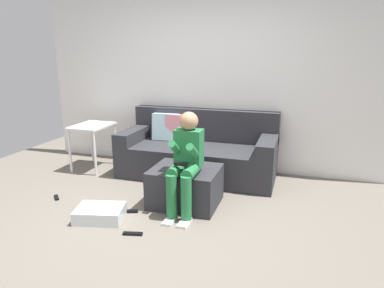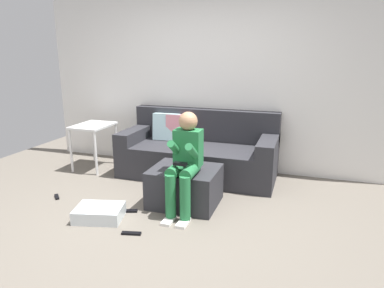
% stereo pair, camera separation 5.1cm
% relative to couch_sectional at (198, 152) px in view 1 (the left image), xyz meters
% --- Properties ---
extents(ground_plane, '(6.75, 6.75, 0.00)m').
position_rel_couch_sectional_xyz_m(ground_plane, '(0.03, -1.60, -0.33)').
color(ground_plane, '#6B6359').
extents(wall_back, '(5.19, 0.10, 2.67)m').
position_rel_couch_sectional_xyz_m(wall_back, '(0.03, 0.45, 1.01)').
color(wall_back, white).
rests_on(wall_back, ground_plane).
extents(couch_sectional, '(2.15, 0.92, 0.90)m').
position_rel_couch_sectional_xyz_m(couch_sectional, '(0.00, 0.00, 0.00)').
color(couch_sectional, '#2D2D33').
rests_on(couch_sectional, ground_plane).
extents(ottoman, '(0.76, 0.63, 0.43)m').
position_rel_couch_sectional_xyz_m(ottoman, '(0.16, -1.00, -0.11)').
color(ottoman, '#2D2D33').
rests_on(ottoman, ground_plane).
extents(person_seated, '(0.29, 0.61, 1.10)m').
position_rel_couch_sectional_xyz_m(person_seated, '(0.23, -1.19, 0.27)').
color(person_seated, '#26723F').
rests_on(person_seated, ground_plane).
extents(storage_bin, '(0.56, 0.46, 0.14)m').
position_rel_couch_sectional_xyz_m(storage_bin, '(-0.57, -1.64, -0.26)').
color(storage_bin, silver).
rests_on(storage_bin, ground_plane).
extents(side_table, '(0.48, 0.62, 0.67)m').
position_rel_couch_sectional_xyz_m(side_table, '(-1.57, -0.21, 0.24)').
color(side_table, white).
rests_on(side_table, ground_plane).
extents(remote_near_ottoman, '(0.20, 0.09, 0.02)m').
position_rel_couch_sectional_xyz_m(remote_near_ottoman, '(-0.10, -1.83, -0.32)').
color(remote_near_ottoman, black).
rests_on(remote_near_ottoman, ground_plane).
extents(remote_by_storage_bin, '(0.17, 0.10, 0.02)m').
position_rel_couch_sectional_xyz_m(remote_by_storage_bin, '(-0.35, -1.40, -0.32)').
color(remote_by_storage_bin, black).
rests_on(remote_by_storage_bin, ground_plane).
extents(remote_under_side_table, '(0.13, 0.13, 0.02)m').
position_rel_couch_sectional_xyz_m(remote_under_side_table, '(-1.37, -1.33, -0.32)').
color(remote_under_side_table, black).
rests_on(remote_under_side_table, ground_plane).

